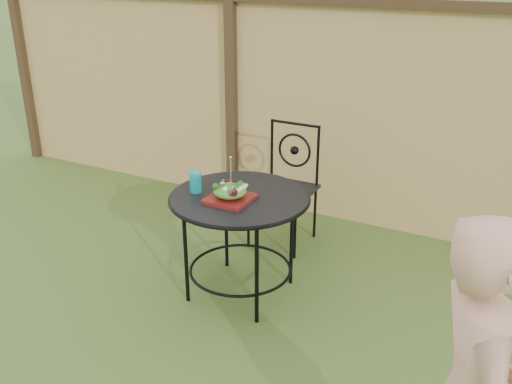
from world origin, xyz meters
TOP-DOWN VIEW (x-y plane):
  - ground at (0.00, 0.00)m, footprint 60.00×60.00m
  - fence at (-0.00, 2.19)m, footprint 8.00×0.12m
  - patio_table at (-0.44, 0.74)m, footprint 0.92×0.92m
  - patio_chair at (-0.50, 1.59)m, footprint 0.46×0.46m
  - salad_plate at (-0.46, 0.65)m, footprint 0.27×0.27m
  - salad at (-0.46, 0.65)m, footprint 0.21×0.21m
  - fork at (-0.45, 0.65)m, footprint 0.01×0.01m
  - drinking_glass at (-0.73, 0.66)m, footprint 0.08×0.08m

SIDE VIEW (x-z plane):
  - ground at x=0.00m, z-range 0.00..0.00m
  - patio_chair at x=-0.50m, z-range 0.03..0.98m
  - patio_table at x=-0.44m, z-range 0.22..0.95m
  - salad_plate at x=-0.46m, z-range 0.72..0.75m
  - salad at x=-0.46m, z-range 0.75..0.83m
  - drinking_glass at x=-0.73m, z-range 0.72..0.86m
  - fork at x=-0.45m, z-range 0.83..1.01m
  - fence at x=0.00m, z-range 0.00..1.90m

